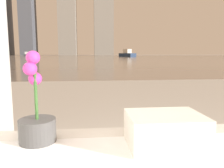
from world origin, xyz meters
The scene contains 5 objects.
potted_orchid centered at (-0.59, 0.90, 0.62)m, with size 0.14×0.14×0.35m.
towel_stack centered at (-0.10, 0.82, 0.59)m, with size 0.27×0.21×0.12m.
harbor_water centered at (0.00, 62.00, 0.01)m, with size 180.00×110.00×0.01m.
harbor_boat_2 centered at (9.35, 56.91, 0.72)m, with size 3.99×5.65×2.02m.
harbor_boat_3 centered at (-19.69, 69.59, 0.51)m, with size 1.97×3.92×1.41m.
Camera 1 is at (-0.38, 0.06, 0.87)m, focal length 35.00 mm.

